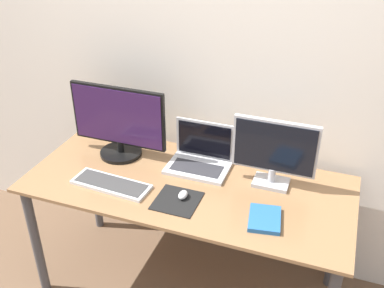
{
  "coord_description": "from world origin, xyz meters",
  "views": [
    {
      "loc": [
        0.67,
        -1.39,
        2.04
      ],
      "look_at": [
        0.0,
        0.42,
        0.93
      ],
      "focal_mm": 42.0,
      "sensor_mm": 36.0,
      "label": 1
    }
  ],
  "objects_px": {
    "monitor_right": "(274,151)",
    "laptop": "(201,156)",
    "monitor_left": "(119,123)",
    "book": "(265,219)",
    "mouse": "(183,195)",
    "keyboard": "(111,184)"
  },
  "relations": [
    {
      "from": "monitor_right",
      "to": "laptop",
      "type": "distance_m",
      "value": 0.42
    },
    {
      "from": "monitor_left",
      "to": "monitor_right",
      "type": "bearing_deg",
      "value": 0.01
    },
    {
      "from": "monitor_left",
      "to": "book",
      "type": "distance_m",
      "value": 0.95
    },
    {
      "from": "monitor_right",
      "to": "mouse",
      "type": "distance_m",
      "value": 0.49
    },
    {
      "from": "monitor_right",
      "to": "mouse",
      "type": "bearing_deg",
      "value": -144.26
    },
    {
      "from": "monitor_right",
      "to": "keyboard",
      "type": "distance_m",
      "value": 0.83
    },
    {
      "from": "monitor_right",
      "to": "book",
      "type": "relative_size",
      "value": 2.01
    },
    {
      "from": "monitor_left",
      "to": "monitor_right",
      "type": "relative_size",
      "value": 1.31
    },
    {
      "from": "mouse",
      "to": "keyboard",
      "type": "bearing_deg",
      "value": -176.38
    },
    {
      "from": "keyboard",
      "to": "mouse",
      "type": "relative_size",
      "value": 6.22
    },
    {
      "from": "keyboard",
      "to": "book",
      "type": "xyz_separation_m",
      "value": [
        0.78,
        -0.0,
        0.0
      ]
    },
    {
      "from": "book",
      "to": "keyboard",
      "type": "bearing_deg",
      "value": 179.69
    },
    {
      "from": "monitor_right",
      "to": "laptop",
      "type": "bearing_deg",
      "value": 173.7
    },
    {
      "from": "monitor_left",
      "to": "book",
      "type": "bearing_deg",
      "value": -18.61
    },
    {
      "from": "mouse",
      "to": "book",
      "type": "height_order",
      "value": "mouse"
    },
    {
      "from": "monitor_right",
      "to": "book",
      "type": "bearing_deg",
      "value": -83.99
    },
    {
      "from": "laptop",
      "to": "keyboard",
      "type": "height_order",
      "value": "laptop"
    },
    {
      "from": "mouse",
      "to": "monitor_left",
      "type": "bearing_deg",
      "value": 150.59
    },
    {
      "from": "laptop",
      "to": "monitor_left",
      "type": "bearing_deg",
      "value": -174.55
    },
    {
      "from": "laptop",
      "to": "book",
      "type": "bearing_deg",
      "value": -38.74
    },
    {
      "from": "monitor_right",
      "to": "laptop",
      "type": "xyz_separation_m",
      "value": [
        -0.39,
        0.04,
        -0.13
      ]
    },
    {
      "from": "monitor_right",
      "to": "keyboard",
      "type": "relative_size",
      "value": 1.0
    }
  ]
}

